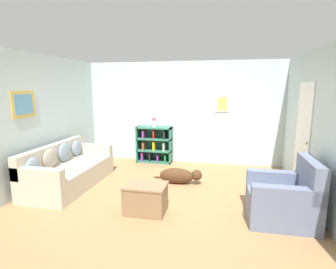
# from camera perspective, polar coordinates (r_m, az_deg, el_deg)

# --- Properties ---
(ground_plane) EXTENTS (14.00, 14.00, 0.00)m
(ground_plane) POSITION_cam_1_polar(r_m,az_deg,el_deg) (4.99, -0.97, -12.77)
(ground_plane) COLOR #997047
(wall_back) EXTENTS (5.60, 0.13, 2.60)m
(wall_back) POSITION_cam_1_polar(r_m,az_deg,el_deg) (6.84, 3.23, 4.77)
(wall_back) COLOR silver
(wall_back) RESTS_ON ground_plane
(wall_left) EXTENTS (0.13, 5.00, 2.60)m
(wall_left) POSITION_cam_1_polar(r_m,az_deg,el_deg) (5.77, -26.59, 2.70)
(wall_left) COLOR silver
(wall_left) RESTS_ON ground_plane
(wall_right) EXTENTS (0.16, 5.00, 2.60)m
(wall_right) POSITION_cam_1_polar(r_m,az_deg,el_deg) (4.79, 30.28, 0.95)
(wall_right) COLOR silver
(wall_right) RESTS_ON ground_plane
(couch) EXTENTS (0.93, 2.02, 0.82)m
(couch) POSITION_cam_1_polar(r_m,az_deg,el_deg) (5.65, -21.03, -7.34)
(couch) COLOR #B7AD99
(couch) RESTS_ON ground_plane
(bookshelf) EXTENTS (0.92, 0.33, 0.94)m
(bookshelf) POSITION_cam_1_polar(r_m,az_deg,el_deg) (6.91, -2.98, -2.28)
(bookshelf) COLOR #2D6B56
(bookshelf) RESTS_ON ground_plane
(recliner_chair) EXTENTS (0.93, 0.87, 0.95)m
(recliner_chair) POSITION_cam_1_polar(r_m,az_deg,el_deg) (4.32, 24.18, -12.62)
(recliner_chair) COLOR slate
(recliner_chair) RESTS_ON ground_plane
(coffee_table) EXTENTS (0.65, 0.47, 0.46)m
(coffee_table) POSITION_cam_1_polar(r_m,az_deg,el_deg) (4.24, -4.90, -13.51)
(coffee_table) COLOR #846647
(coffee_table) RESTS_ON ground_plane
(dog) EXTENTS (1.02, 0.29, 0.32)m
(dog) POSITION_cam_1_polar(r_m,az_deg,el_deg) (5.44, 2.46, -8.94)
(dog) COLOR #472D19
(dog) RESTS_ON ground_plane
(vase) EXTENTS (0.11, 0.11, 0.27)m
(vase) POSITION_cam_1_polar(r_m,az_deg,el_deg) (6.77, -3.03, 2.94)
(vase) COLOR silver
(vase) RESTS_ON bookshelf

